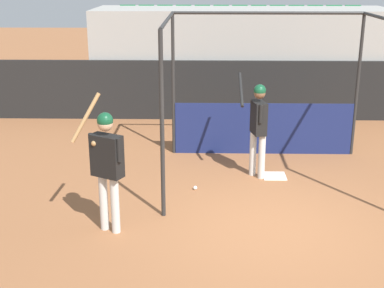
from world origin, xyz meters
name	(u,v)px	position (x,y,z in m)	size (l,w,h in m)	color
ground_plane	(270,227)	(0.00, 0.00, 0.00)	(60.00, 60.00, 0.00)	#935B38
outfield_wall	(243,90)	(0.00, 6.34, 0.79)	(24.00, 0.12, 1.58)	black
bleacher_section	(241,59)	(0.00, 7.60, 1.43)	(8.15, 2.40, 2.86)	#9E9E99
batting_cage	(268,105)	(0.25, 2.95, 1.24)	(3.95, 3.24, 3.03)	#282828
home_plate	(274,176)	(0.34, 2.15, 0.01)	(0.44, 0.44, 0.02)	white
player_batter	(258,122)	(-0.02, 2.16, 1.11)	(0.53, 0.82, 1.95)	silver
player_waiting	(107,160)	(-2.48, -0.17, 1.16)	(0.81, 0.56, 2.11)	silver
baseball	(195,188)	(-1.19, 1.46, 0.04)	(0.07, 0.07, 0.07)	white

